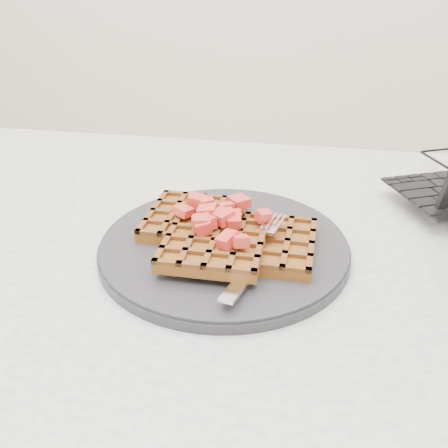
# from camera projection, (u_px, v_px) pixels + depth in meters

# --- Properties ---
(table) EXTENTS (1.20, 0.80, 0.75)m
(table) POSITION_uv_depth(u_px,v_px,m) (255.00, 324.00, 0.68)
(table) COLOR silver
(table) RESTS_ON ground
(plate) EXTENTS (0.31, 0.31, 0.02)m
(plate) POSITION_uv_depth(u_px,v_px,m) (224.00, 246.00, 0.62)
(plate) COLOR #242427
(plate) RESTS_ON table
(waffles) EXTENTS (0.22, 0.20, 0.03)m
(waffles) POSITION_uv_depth(u_px,v_px,m) (224.00, 235.00, 0.61)
(waffles) COLOR brown
(waffles) RESTS_ON plate
(strawberry_pile) EXTENTS (0.15, 0.15, 0.02)m
(strawberry_pile) POSITION_uv_depth(u_px,v_px,m) (224.00, 214.00, 0.60)
(strawberry_pile) COLOR #AA1510
(strawberry_pile) RESTS_ON waffles
(fork) EXTENTS (0.07, 0.18, 0.02)m
(fork) POSITION_uv_depth(u_px,v_px,m) (258.00, 257.00, 0.57)
(fork) COLOR silver
(fork) RESTS_ON plate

